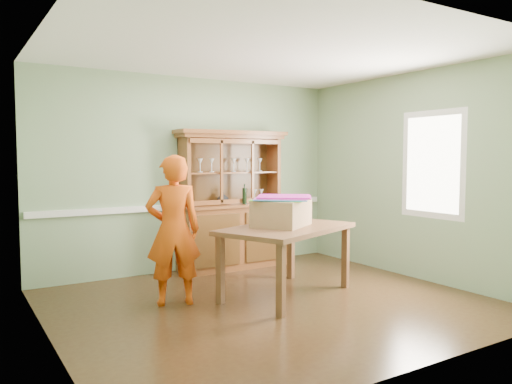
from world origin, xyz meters
TOP-DOWN VIEW (x-y plane):
  - floor at (0.00, 0.00)m, footprint 4.50×4.50m
  - ceiling at (0.00, 0.00)m, footprint 4.50×4.50m
  - wall_back at (0.00, 2.00)m, footprint 4.50×0.00m
  - wall_left at (-2.25, 0.00)m, footprint 0.00×4.00m
  - wall_right at (2.25, 0.00)m, footprint 0.00×4.00m
  - wall_front at (0.00, -2.00)m, footprint 4.50×0.00m
  - chair_rail at (0.00, 1.98)m, footprint 4.41×0.05m
  - framed_map at (-2.23, 0.30)m, footprint 0.03×0.60m
  - window_panel at (2.23, -0.30)m, footprint 0.03×0.96m
  - china_hutch at (0.52, 1.78)m, footprint 1.67×0.55m
  - dining_table at (0.33, 0.17)m, footprint 1.84×1.48m
  - cardboard_box at (0.30, 0.24)m, footprint 0.82×0.79m
  - kite_stack at (0.33, 0.26)m, footprint 0.84×0.84m
  - person at (-0.91, 0.52)m, footprint 0.67×0.54m

SIDE VIEW (x-z plane):
  - floor at x=0.00m, z-range 0.00..0.00m
  - china_hutch at x=0.52m, z-range -0.29..1.68m
  - dining_table at x=0.33m, z-range 0.30..1.10m
  - person at x=-0.91m, z-range 0.00..1.62m
  - chair_rail at x=0.00m, z-range 0.86..0.94m
  - cardboard_box at x=0.30m, z-range 0.80..1.10m
  - kite_stack at x=0.33m, z-range 1.10..1.14m
  - wall_back at x=0.00m, z-range -0.90..3.60m
  - wall_left at x=-2.25m, z-range -0.65..3.35m
  - wall_right at x=2.25m, z-range -0.65..3.35m
  - wall_front at x=0.00m, z-range -0.90..3.60m
  - window_panel at x=2.23m, z-range 0.82..2.18m
  - framed_map at x=-2.23m, z-range 1.32..1.78m
  - ceiling at x=0.00m, z-range 2.70..2.70m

